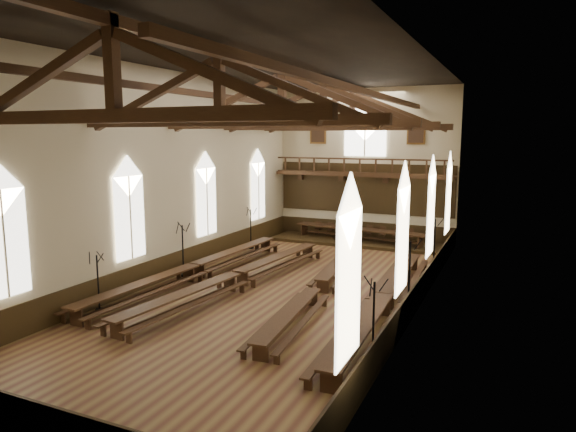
% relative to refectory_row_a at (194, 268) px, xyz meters
% --- Properties ---
extents(ground, '(26.00, 26.00, 0.00)m').
position_rel_refectory_row_a_xyz_m(ground, '(4.70, 0.01, -0.57)').
color(ground, brown).
rests_on(ground, ground).
extents(room_walls, '(26.00, 26.00, 26.00)m').
position_rel_refectory_row_a_xyz_m(room_walls, '(4.70, 0.01, 5.89)').
color(room_walls, '#BDB08F').
rests_on(room_walls, ground).
extents(wainscot_band, '(12.00, 26.00, 1.20)m').
position_rel_refectory_row_a_xyz_m(wainscot_band, '(4.70, 0.01, 0.03)').
color(wainscot_band, '#32230F').
rests_on(wainscot_band, ground).
extents(side_windows, '(11.85, 19.80, 4.50)m').
position_rel_refectory_row_a_xyz_m(side_windows, '(4.70, 0.01, 3.17)').
color(side_windows, white).
rests_on(side_windows, room_walls).
extents(end_window, '(2.80, 0.12, 3.80)m').
position_rel_refectory_row_a_xyz_m(end_window, '(4.70, 12.90, 6.65)').
color(end_window, silver).
rests_on(end_window, room_walls).
extents(minstrels_gallery, '(11.80, 1.24, 3.70)m').
position_rel_refectory_row_a_xyz_m(minstrels_gallery, '(4.70, 12.67, 3.34)').
color(minstrels_gallery, '#3C2713').
rests_on(minstrels_gallery, room_walls).
extents(portraits, '(7.75, 0.09, 1.45)m').
position_rel_refectory_row_a_xyz_m(portraits, '(4.70, 12.90, 6.53)').
color(portraits, brown).
rests_on(portraits, room_walls).
extents(roof_trusses, '(11.70, 25.70, 2.80)m').
position_rel_refectory_row_a_xyz_m(roof_trusses, '(4.70, 0.01, 7.65)').
color(roof_trusses, '#3C2713').
rests_on(roof_trusses, room_walls).
extents(refectory_row_a, '(1.96, 14.74, 0.78)m').
position_rel_refectory_row_a_xyz_m(refectory_row_a, '(0.00, 0.00, 0.00)').
color(refectory_row_a, '#3C2713').
rests_on(refectory_row_a, ground).
extents(refectory_row_b, '(2.29, 14.67, 0.77)m').
position_rel_refectory_row_a_xyz_m(refectory_row_b, '(2.60, -0.42, -0.01)').
color(refectory_row_b, '#3C2713').
rests_on(refectory_row_b, ground).
extents(refectory_row_c, '(1.94, 13.72, 0.67)m').
position_rel_refectory_row_a_xyz_m(refectory_row_c, '(6.49, -0.37, -0.08)').
color(refectory_row_c, '#3C2713').
rests_on(refectory_row_c, ground).
extents(refectory_row_d, '(1.88, 14.79, 0.79)m').
position_rel_refectory_row_a_xyz_m(refectory_row_d, '(9.52, -0.85, 0.01)').
color(refectory_row_d, '#3C2713').
rests_on(refectory_row_d, ground).
extents(dais, '(11.40, 2.89, 0.19)m').
position_rel_refectory_row_a_xyz_m(dais, '(4.85, 11.41, -0.47)').
color(dais, '#32230F').
rests_on(dais, ground).
extents(high_table, '(8.82, 2.11, 0.82)m').
position_rel_refectory_row_a_xyz_m(high_table, '(4.85, 11.41, 0.32)').
color(high_table, '#3C2713').
rests_on(high_table, dais).
extents(high_chairs, '(6.70, 0.41, 0.92)m').
position_rel_refectory_row_a_xyz_m(high_chairs, '(4.85, 12.25, 0.13)').
color(high_chairs, '#3C2713').
rests_on(high_chairs, dais).
extents(candelabrum_left_near, '(0.72, 0.71, 2.41)m').
position_rel_refectory_row_a_xyz_m(candelabrum_left_near, '(-0.85, -5.37, 0.16)').
color(candelabrum_left_near, black).
rests_on(candelabrum_left_near, ground).
extents(candelabrum_left_mid, '(0.81, 0.80, 2.73)m').
position_rel_refectory_row_a_xyz_m(candelabrum_left_mid, '(-0.85, 0.27, 0.26)').
color(candelabrum_left_mid, black).
rests_on(candelabrum_left_mid, ground).
extents(candelabrum_left_far, '(0.76, 0.77, 2.58)m').
position_rel_refectory_row_a_xyz_m(candelabrum_left_far, '(-0.85, 7.31, 0.21)').
color(candelabrum_left_far, black).
rests_on(candelabrum_left_far, ground).
extents(candelabrum_right_near, '(0.80, 0.75, 2.64)m').
position_rel_refectory_row_a_xyz_m(candelabrum_right_near, '(10.25, -5.24, 0.23)').
color(candelabrum_right_near, black).
rests_on(candelabrum_right_near, ground).
extents(candelabrum_right_mid, '(0.86, 0.82, 2.84)m').
position_rel_refectory_row_a_xyz_m(candelabrum_right_mid, '(10.25, 0.35, 0.30)').
color(candelabrum_right_mid, black).
rests_on(candelabrum_right_mid, ground).
extents(candelabrum_right_far, '(0.77, 0.86, 2.79)m').
position_rel_refectory_row_a_xyz_m(candelabrum_right_far, '(10.25, 6.98, 0.28)').
color(candelabrum_right_far, black).
rests_on(candelabrum_right_far, ground).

